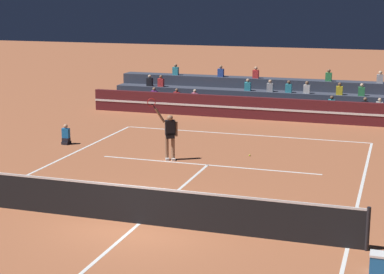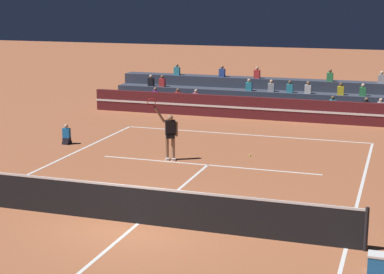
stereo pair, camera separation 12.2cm
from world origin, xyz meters
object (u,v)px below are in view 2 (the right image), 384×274
(tennis_ball, at_px, (250,155))
(equipment_cooler, at_px, (379,263))
(ball_kid_courtside, at_px, (67,136))
(tennis_player, at_px, (170,134))

(tennis_ball, bearing_deg, equipment_cooler, -61.24)
(ball_kid_courtside, xyz_separation_m, equipment_cooler, (12.84, -9.01, -0.10))
(equipment_cooler, bearing_deg, tennis_player, 134.95)
(tennis_player, bearing_deg, ball_kid_courtside, 167.25)
(tennis_ball, bearing_deg, ball_kid_courtside, -177.10)
(tennis_ball, height_order, equipment_cooler, equipment_cooler)
(tennis_player, relative_size, equipment_cooler, 4.84)
(ball_kid_courtside, distance_m, tennis_player, 5.13)
(ball_kid_courtside, relative_size, tennis_ball, 12.43)
(tennis_ball, bearing_deg, tennis_player, -150.90)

